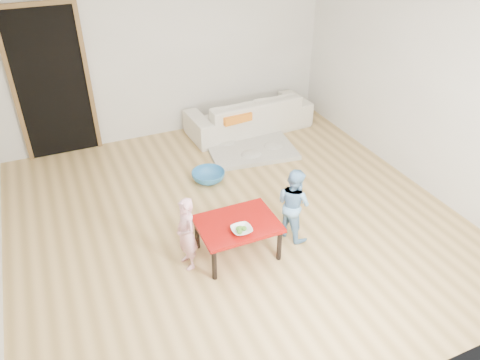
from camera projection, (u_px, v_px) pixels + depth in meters
floor at (233, 218)px, 5.50m from camera, size 5.00×5.00×0.01m
back_wall at (164, 50)px, 6.73m from camera, size 5.00×0.02×2.60m
right_wall at (422, 82)px, 5.66m from camera, size 0.02×5.00×2.60m
doorway at (52, 85)px, 6.32m from camera, size 1.02×0.08×2.11m
sofa at (249, 113)px, 7.32m from camera, size 1.97×0.84×0.56m
cushion at (233, 115)px, 6.92m from camera, size 0.49×0.44×0.12m
red_table at (238, 238)px, 4.88m from camera, size 0.82×0.62×0.41m
bowl at (242, 230)px, 4.63m from camera, size 0.20×0.20×0.05m
broccoli at (242, 230)px, 4.62m from camera, size 0.12×0.12×0.06m
child_pink at (186, 234)px, 4.62m from camera, size 0.23×0.32×0.81m
child_blue at (294, 204)px, 5.02m from camera, size 0.43×0.49×0.85m
basin at (208, 176)px, 6.16m from camera, size 0.44×0.44×0.14m
blanket at (250, 147)px, 6.91m from camera, size 1.35×1.17×0.06m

